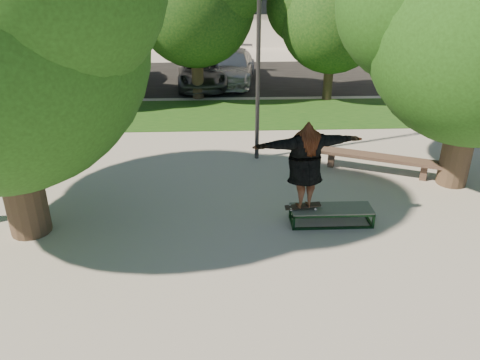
{
  "coord_description": "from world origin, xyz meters",
  "views": [
    {
      "loc": [
        -0.06,
        -7.94,
        5.29
      ],
      "look_at": [
        0.31,
        0.6,
        1.32
      ],
      "focal_mm": 35.0,
      "sensor_mm": 36.0,
      "label": 1
    }
  ],
  "objects_px": {
    "car_grey": "(202,72)",
    "car_silver_b": "(231,67)",
    "car_silver_a": "(30,69)",
    "grind_box": "(331,215)",
    "lamppost": "(258,50)",
    "car_dark": "(116,68)",
    "bench": "(377,158)",
    "tree_right": "(479,21)"
  },
  "relations": [
    {
      "from": "car_grey",
      "to": "car_silver_b",
      "type": "distance_m",
      "value": 1.62
    },
    {
      "from": "car_silver_b",
      "to": "car_silver_a",
      "type": "bearing_deg",
      "value": -172.21
    },
    {
      "from": "grind_box",
      "to": "car_silver_a",
      "type": "bearing_deg",
      "value": 129.84
    },
    {
      "from": "grind_box",
      "to": "lamppost",
      "type": "bearing_deg",
      "value": 109.17
    },
    {
      "from": "grind_box",
      "to": "car_dark",
      "type": "distance_m",
      "value": 15.5
    },
    {
      "from": "bench",
      "to": "car_silver_a",
      "type": "height_order",
      "value": "car_silver_a"
    },
    {
      "from": "grind_box",
      "to": "car_grey",
      "type": "relative_size",
      "value": 0.38
    },
    {
      "from": "bench",
      "to": "car_grey",
      "type": "bearing_deg",
      "value": 140.26
    },
    {
      "from": "bench",
      "to": "car_silver_b",
      "type": "relative_size",
      "value": 0.63
    },
    {
      "from": "grind_box",
      "to": "bench",
      "type": "distance_m",
      "value": 3.26
    },
    {
      "from": "tree_right",
      "to": "car_silver_b",
      "type": "distance_m",
      "value": 13.37
    },
    {
      "from": "tree_right",
      "to": "car_grey",
      "type": "height_order",
      "value": "tree_right"
    },
    {
      "from": "bench",
      "to": "car_dark",
      "type": "height_order",
      "value": "car_dark"
    },
    {
      "from": "bench",
      "to": "car_silver_b",
      "type": "distance_m",
      "value": 11.69
    },
    {
      "from": "tree_right",
      "to": "car_dark",
      "type": "relative_size",
      "value": 1.35
    },
    {
      "from": "grind_box",
      "to": "car_silver_b",
      "type": "relative_size",
      "value": 0.35
    },
    {
      "from": "lamppost",
      "to": "car_silver_b",
      "type": "relative_size",
      "value": 1.17
    },
    {
      "from": "car_silver_a",
      "to": "car_grey",
      "type": "relative_size",
      "value": 0.93
    },
    {
      "from": "grind_box",
      "to": "bench",
      "type": "bearing_deg",
      "value": 55.44
    },
    {
      "from": "grind_box",
      "to": "bench",
      "type": "height_order",
      "value": "bench"
    },
    {
      "from": "lamppost",
      "to": "grind_box",
      "type": "xyz_separation_m",
      "value": [
        1.36,
        -3.92,
        -2.96
      ]
    },
    {
      "from": "car_grey",
      "to": "car_silver_b",
      "type": "bearing_deg",
      "value": 26.01
    },
    {
      "from": "lamppost",
      "to": "car_silver_a",
      "type": "xyz_separation_m",
      "value": [
        -10.0,
        9.7,
        -2.4
      ]
    },
    {
      "from": "tree_right",
      "to": "car_grey",
      "type": "relative_size",
      "value": 1.37
    },
    {
      "from": "grind_box",
      "to": "car_silver_a",
      "type": "distance_m",
      "value": 17.75
    },
    {
      "from": "car_grey",
      "to": "car_silver_a",
      "type": "bearing_deg",
      "value": 171.56
    },
    {
      "from": "tree_right",
      "to": "bench",
      "type": "bearing_deg",
      "value": 158.44
    },
    {
      "from": "grind_box",
      "to": "car_dark",
      "type": "height_order",
      "value": "car_dark"
    },
    {
      "from": "bench",
      "to": "car_silver_a",
      "type": "xyz_separation_m",
      "value": [
        -13.21,
        10.94,
        0.32
      ]
    },
    {
      "from": "bench",
      "to": "car_silver_b",
      "type": "xyz_separation_m",
      "value": [
        -3.71,
        11.09,
        0.32
      ]
    },
    {
      "from": "bench",
      "to": "car_dark",
      "type": "xyz_separation_m",
      "value": [
        -9.21,
        10.95,
        0.36
      ]
    },
    {
      "from": "car_dark",
      "to": "car_grey",
      "type": "relative_size",
      "value": 1.01
    },
    {
      "from": "bench",
      "to": "car_grey",
      "type": "relative_size",
      "value": 0.69
    },
    {
      "from": "bench",
      "to": "car_silver_a",
      "type": "relative_size",
      "value": 0.74
    },
    {
      "from": "bench",
      "to": "car_dark",
      "type": "relative_size",
      "value": 0.68
    },
    {
      "from": "car_silver_a",
      "to": "car_dark",
      "type": "bearing_deg",
      "value": -8.67
    },
    {
      "from": "car_dark",
      "to": "car_silver_b",
      "type": "bearing_deg",
      "value": -1.94
    },
    {
      "from": "car_dark",
      "to": "car_silver_b",
      "type": "height_order",
      "value": "car_dark"
    },
    {
      "from": "lamppost",
      "to": "grind_box",
      "type": "height_order",
      "value": "lamppost"
    },
    {
      "from": "lamppost",
      "to": "bench",
      "type": "bearing_deg",
      "value": -21.13
    },
    {
      "from": "bench",
      "to": "car_grey",
      "type": "distance_m",
      "value": 11.49
    },
    {
      "from": "car_dark",
      "to": "car_grey",
      "type": "xyz_separation_m",
      "value": [
        4.1,
        -0.66,
        -0.13
      ]
    }
  ]
}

